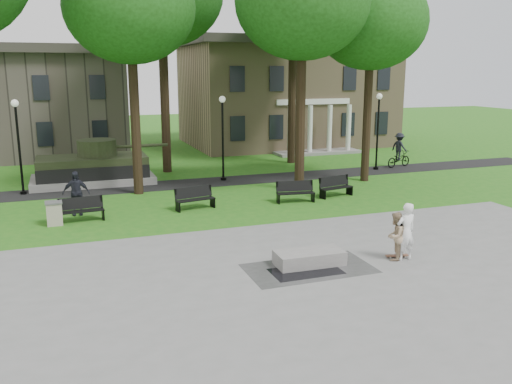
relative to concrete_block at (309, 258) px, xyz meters
The scene contains 25 objects.
ground 1.98m from the concrete_block, 66.76° to the left, with size 120.00×120.00×0.00m, color #216116.
plaza 3.30m from the concrete_block, 76.36° to the right, with size 22.00×16.00×0.02m, color gray.
footpath 13.83m from the concrete_block, 86.79° to the left, with size 44.00×2.60×0.01m, color black.
building_right 30.10m from the concrete_block, 68.82° to the left, with size 17.00×12.00×8.60m.
building_left 30.28m from the concrete_block, 109.86° to the left, with size 15.00×10.00×7.20m, color #4C443D.
tree_1 15.53m from the concrete_block, 106.84° to the left, with size 6.20×6.20×11.63m.
tree_2 14.38m from the concrete_block, 67.47° to the left, with size 6.60×6.60×12.16m.
tree_3 16.57m from the concrete_block, 52.18° to the left, with size 6.00×6.00×11.19m.
tree_5 21.84m from the concrete_block, 68.33° to the left, with size 6.40×6.40×12.44m.
lamp_left 17.05m from the concrete_block, 123.18° to the left, with size 0.36×0.36×4.73m.
lamp_mid 14.39m from the concrete_block, 84.83° to the left, with size 0.36×0.36×4.73m.
lamp_right 18.24m from the concrete_block, 51.36° to the left, with size 0.36×0.36×4.73m.
tank_monument 16.81m from the concrete_block, 109.77° to the left, with size 7.45×3.40×2.40m.
puddle 0.67m from the concrete_block, 124.21° to the right, with size 2.20×1.20×0.00m, color black.
concrete_block is the anchor object (origin of this frame).
skateboard 3.09m from the concrete_block, ahead, with size 0.78×0.20×0.07m, color brown.
skateboarder 3.29m from the concrete_block, 11.83° to the right, with size 0.70×0.46×1.93m, color white.
friend_watching 2.94m from the concrete_block, 10.54° to the right, with size 0.78×0.61×1.61m, color tan.
pedestrian_walker 11.31m from the concrete_block, 127.04° to the left, with size 1.13×0.47×1.92m, color #20212B.
cyclist 19.47m from the concrete_block, 47.64° to the left, with size 2.13×1.27×2.21m.
park_bench_0 10.33m from the concrete_block, 130.14° to the left, with size 1.83×0.65×1.00m.
park_bench_1 8.48m from the concrete_block, 102.01° to the left, with size 1.85×0.85×1.00m.
park_bench_2 8.51m from the concrete_block, 69.36° to the left, with size 1.85×0.77×1.00m.
park_bench_3 9.95m from the concrete_block, 57.29° to the left, with size 1.85×0.88×1.00m.
trash_bin 10.91m from the concrete_block, 134.99° to the left, with size 0.68×0.68×0.96m.
Camera 1 is at (-7.96, -16.72, 6.14)m, focal length 38.00 mm.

